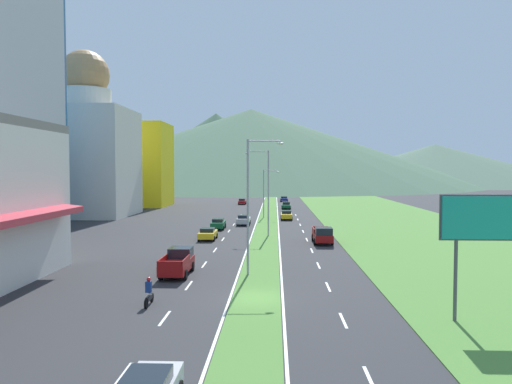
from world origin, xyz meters
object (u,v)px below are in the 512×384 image
at_px(pickup_truck_0, 323,235).
at_px(car_1, 286,215).
at_px(billboard_roadside, 493,224).
at_px(car_5, 208,234).
at_px(street_lamp_far, 266,190).
at_px(pickup_truck_1, 178,262).
at_px(street_lamp_near, 251,199).
at_px(car_2, 242,201).
at_px(street_lamp_mid, 266,188).
at_px(car_0, 218,224).
at_px(car_6, 284,199).
at_px(car_3, 244,220).
at_px(car_4, 286,205).
at_px(motorcycle_rider, 149,294).

bearing_deg(pickup_truck_0, car_1, -172.33).
xyz_separation_m(billboard_roadside, car_5, (-20.18, 30.81, -4.77)).
xyz_separation_m(street_lamp_far, pickup_truck_0, (7.12, -28.86, -3.89)).
bearing_deg(pickup_truck_1, pickup_truck_0, -38.54).
xyz_separation_m(street_lamp_near, car_2, (-6.01, 77.74, -5.49)).
xyz_separation_m(street_lamp_mid, street_lamp_far, (-0.51, 22.87, -1.32)).
xyz_separation_m(car_0, car_5, (-0.06, -10.32, -0.03)).
bearing_deg(car_0, street_lamp_far, -21.76).
height_order(street_lamp_far, pickup_truck_0, street_lamp_far).
distance_m(street_lamp_far, car_5, 27.48).
relative_size(street_lamp_mid, pickup_truck_0, 2.02).
bearing_deg(car_6, car_1, -0.55).
bearing_deg(car_3, billboard_roadside, -160.01).
bearing_deg(street_lamp_near, pickup_truck_1, 178.95).
distance_m(car_6, pickup_truck_0, 71.47).
height_order(car_4, pickup_truck_0, pickup_truck_0).
bearing_deg(street_lamp_near, car_0, 101.75).
bearing_deg(car_3, car_5, 167.86).
distance_m(car_0, car_2, 48.07).
relative_size(car_6, pickup_truck_1, 0.77).
distance_m(car_0, pickup_truck_1, 29.56).
relative_size(car_0, car_6, 1.09).
distance_m(pickup_truck_0, motorcycle_rider, 29.03).
height_order(street_lamp_near, pickup_truck_0, street_lamp_near).
distance_m(car_2, car_6, 14.73).
bearing_deg(pickup_truck_1, street_lamp_near, -91.05).
bearing_deg(pickup_truck_0, car_6, -177.53).
bearing_deg(street_lamp_near, car_3, 94.75).
distance_m(pickup_truck_0, pickup_truck_1, 21.45).
distance_m(billboard_roadside, pickup_truck_0, 29.46).
distance_m(street_lamp_far, car_2, 32.87).
bearing_deg(pickup_truck_0, street_lamp_near, -23.56).
bearing_deg(street_lamp_far, car_2, 101.06).
bearing_deg(car_6, pickup_truck_0, 2.47).
height_order(car_0, car_1, car_0).
bearing_deg(billboard_roadside, car_3, 109.99).
bearing_deg(car_3, street_lamp_near, -175.25).
height_order(car_1, pickup_truck_1, pickup_truck_1).
relative_size(billboard_roadside, car_4, 1.60).
height_order(street_lamp_near, car_0, street_lamp_near).
bearing_deg(car_1, car_5, -23.07).
bearing_deg(billboard_roadside, car_6, 95.54).
height_order(street_lamp_mid, motorcycle_rider, street_lamp_mid).
relative_size(street_lamp_mid, car_2, 2.57).
height_order(car_2, motorcycle_rider, motorcycle_rider).
bearing_deg(car_0, car_5, 179.67).
bearing_deg(car_2, car_1, -164.15).
height_order(street_lamp_near, car_5, street_lamp_near).
distance_m(car_4, car_6, 23.18).
height_order(pickup_truck_0, pickup_truck_1, same).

